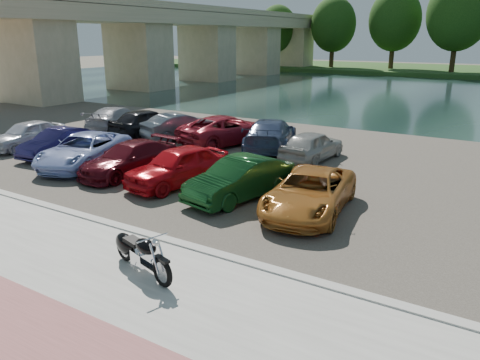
# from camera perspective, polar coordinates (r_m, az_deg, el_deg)

# --- Properties ---
(ground) EXTENTS (200.00, 200.00, 0.00)m
(ground) POSITION_cam_1_polar(r_m,az_deg,el_deg) (11.00, -13.00, -12.03)
(ground) COLOR #595447
(ground) RESTS_ON ground
(promenade) EXTENTS (60.00, 6.00, 0.10)m
(promenade) POSITION_cam_1_polar(r_m,az_deg,el_deg) (10.40, -16.97, -13.88)
(promenade) COLOR #A4A29B
(promenade) RESTS_ON ground
(pink_path) EXTENTS (60.00, 2.00, 0.01)m
(pink_path) POSITION_cam_1_polar(r_m,az_deg,el_deg) (9.63, -23.94, -17.00)
(pink_path) COLOR #915352
(pink_path) RESTS_ON promenade
(kerb) EXTENTS (60.00, 0.30, 0.14)m
(kerb) POSITION_cam_1_polar(r_m,az_deg,el_deg) (12.28, -6.45, -8.08)
(kerb) COLOR #A4A29B
(kerb) RESTS_ON ground
(parking_lot) EXTENTS (60.00, 18.00, 0.04)m
(parking_lot) POSITION_cam_1_polar(r_m,az_deg,el_deg) (19.71, 9.87, 1.38)
(parking_lot) COLOR #433F36
(parking_lot) RESTS_ON ground
(river) EXTENTS (120.00, 40.00, 0.00)m
(river) POSITION_cam_1_polar(r_m,az_deg,el_deg) (47.48, 23.48, 9.34)
(river) COLOR #192D2C
(river) RESTS_ON ground
(bridge) EXTENTS (7.00, 56.00, 8.55)m
(bridge) POSITION_cam_1_polar(r_m,az_deg,el_deg) (59.14, -4.66, 17.28)
(bridge) COLOR tan
(bridge) RESTS_ON ground
(motorcycle) EXTENTS (2.28, 0.98, 1.05)m
(motorcycle) POSITION_cam_1_polar(r_m,az_deg,el_deg) (11.10, -12.40, -8.46)
(motorcycle) COLOR black
(motorcycle) RESTS_ON promenade
(car_0) EXTENTS (1.68, 3.93, 1.32)m
(car_0) POSITION_cam_1_polar(r_m,az_deg,el_deg) (25.13, -24.51, 5.08)
(car_0) COLOR silver
(car_0) RESTS_ON parking_lot
(car_1) EXTENTS (1.70, 3.91, 1.25)m
(car_1) POSITION_cam_1_polar(r_m,az_deg,el_deg) (22.83, -21.27, 4.28)
(car_1) COLOR #191543
(car_1) RESTS_ON parking_lot
(car_2) EXTENTS (3.55, 5.31, 1.35)m
(car_2) POSITION_cam_1_polar(r_m,az_deg,el_deg) (20.65, -18.46, 3.46)
(car_2) COLOR #9CADE3
(car_2) RESTS_ON parking_lot
(car_3) EXTENTS (2.11, 4.49, 1.26)m
(car_3) POSITION_cam_1_polar(r_m,az_deg,el_deg) (18.91, -13.35, 2.55)
(car_3) COLOR #4E0B14
(car_3) RESTS_ON parking_lot
(car_4) EXTENTS (2.46, 4.44, 1.43)m
(car_4) POSITION_cam_1_polar(r_m,az_deg,el_deg) (17.20, -7.54, 1.72)
(car_4) COLOR red
(car_4) RESTS_ON parking_lot
(car_5) EXTENTS (2.26, 4.36, 1.37)m
(car_5) POSITION_cam_1_polar(r_m,az_deg,el_deg) (15.60, -0.01, 0.14)
(car_5) COLOR #114018
(car_5) RESTS_ON parking_lot
(car_6) EXTENTS (2.81, 4.94, 1.30)m
(car_6) POSITION_cam_1_polar(r_m,az_deg,el_deg) (14.55, 8.49, -1.46)
(car_6) COLOR #BC752B
(car_6) RESTS_ON parking_lot
(car_7) EXTENTS (3.11, 5.00, 1.35)m
(car_7) POSITION_cam_1_polar(r_m,az_deg,el_deg) (28.34, -14.82, 7.28)
(car_7) COLOR #A0A1A9
(car_7) RESTS_ON parking_lot
(car_8) EXTENTS (2.26, 4.52, 1.48)m
(car_8) POSITION_cam_1_polar(r_m,az_deg,el_deg) (26.40, -11.30, 6.97)
(car_8) COLOR black
(car_8) RESTS_ON parking_lot
(car_9) EXTENTS (2.86, 4.44, 1.38)m
(car_9) POSITION_cam_1_polar(r_m,az_deg,el_deg) (25.09, -7.18, 6.53)
(car_9) COLOR slate
(car_9) RESTS_ON parking_lot
(car_10) EXTENTS (3.79, 5.66, 1.44)m
(car_10) POSITION_cam_1_polar(r_m,az_deg,el_deg) (23.81, -1.61, 6.17)
(car_10) COLOR maroon
(car_10) RESTS_ON parking_lot
(car_11) EXTENTS (3.64, 5.51, 1.48)m
(car_11) POSITION_cam_1_polar(r_m,az_deg,el_deg) (22.63, 3.73, 5.61)
(car_11) COLOR #334263
(car_11) RESTS_ON parking_lot
(car_12) EXTENTS (1.82, 3.97, 1.32)m
(car_12) POSITION_cam_1_polar(r_m,az_deg,el_deg) (20.80, 8.78, 4.19)
(car_12) COLOR #A0A09B
(car_12) RESTS_ON parking_lot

